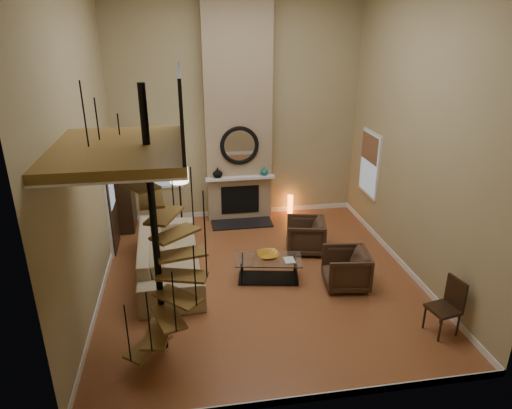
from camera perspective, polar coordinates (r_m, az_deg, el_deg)
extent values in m
cube|color=#B06539|center=(9.14, 0.41, -9.13)|extent=(6.00, 6.50, 0.01)
cube|color=tan|center=(11.21, -2.41, 11.86)|extent=(6.00, 0.02, 5.50)
cube|color=tan|center=(5.05, 6.71, -1.11)|extent=(6.00, 0.02, 5.50)
cube|color=tan|center=(8.13, -21.01, 6.51)|extent=(0.02, 6.50, 5.50)
cube|color=tan|center=(9.06, 19.72, 8.16)|extent=(0.02, 6.50, 5.50)
cube|color=white|center=(11.97, -2.20, -0.92)|extent=(6.00, 0.02, 0.12)
cube|color=white|center=(6.59, 5.57, -23.12)|extent=(6.00, 0.02, 0.12)
cube|color=white|center=(9.16, -18.65, -9.88)|extent=(0.02, 6.50, 0.12)
cube|color=white|center=(9.99, 17.70, -6.95)|extent=(0.02, 6.50, 0.12)
cube|color=#9D8566|center=(11.03, -2.28, 11.69)|extent=(1.60, 0.38, 5.50)
cube|color=black|center=(11.38, -1.77, -2.40)|extent=(1.50, 0.60, 0.04)
cube|color=black|center=(11.44, -1.99, 0.61)|extent=(0.95, 0.02, 0.72)
cube|color=white|center=(11.16, -1.98, 3.33)|extent=(1.70, 0.18, 0.06)
torus|color=black|center=(10.99, -2.08, 7.38)|extent=(0.94, 0.10, 0.94)
cylinder|color=white|center=(11.00, -2.08, 7.40)|extent=(0.80, 0.01, 0.80)
imported|color=black|center=(11.10, -4.84, 3.99)|extent=(0.24, 0.24, 0.25)
imported|color=#1B615C|center=(11.24, 1.03, 4.21)|extent=(0.20, 0.20, 0.21)
cube|color=white|center=(11.39, -11.88, 5.63)|extent=(1.02, 0.04, 1.52)
cube|color=#8C9EB2|center=(11.37, -11.88, 5.59)|extent=(0.90, 0.01, 1.40)
cube|color=#936341|center=(11.30, -11.96, 6.59)|extent=(0.90, 0.01, 0.98)
cube|color=white|center=(11.07, 14.07, 4.96)|extent=(0.04, 1.02, 1.52)
cube|color=#8C9EB2|center=(11.06, 13.95, 4.96)|extent=(0.01, 0.90, 1.40)
cube|color=#936341|center=(10.95, 14.06, 6.88)|extent=(0.01, 0.90, 0.63)
cube|color=white|center=(10.32, -17.81, 0.07)|extent=(0.06, 1.05, 2.16)
cube|color=black|center=(10.33, -17.60, -0.04)|extent=(0.05, 0.90, 2.05)
cube|color=#8C9EB2|center=(10.18, -17.70, 2.18)|extent=(0.01, 0.60, 0.90)
cube|color=brown|center=(6.16, -16.77, 6.58)|extent=(1.70, 2.20, 0.12)
cube|color=white|center=(6.18, -16.69, 5.91)|extent=(1.70, 2.20, 0.03)
cube|color=black|center=(5.99, -9.39, 12.01)|extent=(0.04, 2.20, 0.94)
cylinder|color=black|center=(6.52, -12.61, -3.14)|extent=(0.10, 0.10, 4.02)
cube|color=brown|center=(7.21, -13.35, -16.91)|extent=(0.71, 0.78, 0.04)
cylinder|color=black|center=(6.73, -15.79, -15.34)|extent=(0.02, 0.02, 0.94)
cube|color=brown|center=(6.98, -12.23, -15.56)|extent=(0.46, 0.77, 0.04)
cylinder|color=black|center=(6.43, -13.26, -14.16)|extent=(0.02, 0.02, 0.94)
cube|color=brown|center=(6.83, -10.90, -13.70)|extent=(0.55, 0.79, 0.04)
cylinder|color=black|center=(6.28, -10.23, -11.97)|extent=(0.02, 0.02, 0.94)
cube|color=brown|center=(6.75, -9.78, -11.38)|extent=(0.75, 0.74, 0.04)
cylinder|color=black|center=(6.29, -7.66, -8.91)|extent=(0.02, 0.02, 0.94)
cube|color=brown|center=(6.74, -9.18, -8.80)|extent=(0.79, 0.53, 0.04)
cylinder|color=black|center=(6.43, -6.33, -5.45)|extent=(0.02, 0.02, 0.94)
cube|color=brown|center=(6.77, -9.28, -6.15)|extent=(0.77, 0.48, 0.04)
cylinder|color=black|center=(6.63, -6.49, -2.08)|extent=(0.02, 0.02, 0.94)
cube|color=brown|center=(6.79, -10.07, -3.64)|extent=(0.77, 0.72, 0.04)
cylinder|color=black|center=(6.82, -8.02, 0.90)|extent=(0.02, 0.02, 0.94)
cube|color=brown|center=(6.79, -11.40, -1.36)|extent=(0.58, 0.79, 0.04)
cylinder|color=black|center=(6.93, -10.52, 3.37)|extent=(0.02, 0.02, 0.94)
cube|color=brown|center=(6.72, -13.03, 0.67)|extent=(0.41, 0.75, 0.04)
cylinder|color=black|center=(6.92, -13.52, 5.35)|extent=(0.02, 0.02, 0.94)
cube|color=brown|center=(6.59, -14.66, 2.50)|extent=(0.68, 0.79, 0.04)
cylinder|color=black|center=(6.77, -16.55, 6.97)|extent=(0.02, 0.02, 0.94)
cube|color=brown|center=(6.41, -16.01, 4.24)|extent=(0.80, 0.64, 0.04)
cylinder|color=black|center=(6.50, -19.10, 8.44)|extent=(0.02, 0.02, 0.94)
cube|color=brown|center=(6.18, -16.80, 6.04)|extent=(0.72, 0.34, 0.04)
cylinder|color=black|center=(6.13, -20.66, 9.99)|extent=(0.02, 0.02, 0.94)
cube|color=black|center=(11.27, -16.19, 1.56)|extent=(0.39, 0.83, 1.85)
imported|color=tan|center=(9.25, -10.88, -6.32)|extent=(1.28, 3.02, 0.87)
imported|color=#422C1E|center=(10.05, 6.66, -3.92)|extent=(0.99, 0.97, 0.76)
imported|color=#422C1E|center=(8.89, 11.68, -7.91)|extent=(0.93, 0.91, 0.75)
cube|color=silver|center=(8.87, 1.60, -6.88)|extent=(1.37, 0.86, 0.02)
cube|color=black|center=(9.07, 1.57, -9.17)|extent=(1.25, 0.74, 0.02)
cylinder|color=black|center=(8.79, -1.84, -8.79)|extent=(0.04, 0.04, 0.47)
cylinder|color=black|center=(8.80, 5.02, -8.83)|extent=(0.04, 0.04, 0.47)
cylinder|color=black|center=(9.17, -1.70, -7.38)|extent=(0.04, 0.04, 0.47)
cylinder|color=black|center=(9.18, 4.85, -7.43)|extent=(0.04, 0.04, 0.47)
imported|color=#C08221|center=(8.88, 1.54, -6.40)|extent=(0.42, 0.42, 0.10)
imported|color=gray|center=(8.79, 4.04, -7.02)|extent=(0.20, 0.27, 0.03)
cylinder|color=black|center=(10.82, -9.12, -4.07)|extent=(0.37, 0.37, 0.03)
cylinder|color=black|center=(10.50, -9.38, -0.22)|extent=(0.04, 0.04, 1.60)
cylinder|color=#F2E5C6|center=(10.25, -9.63, 3.66)|extent=(0.41, 0.41, 0.33)
cylinder|color=orange|center=(11.98, 4.31, 0.03)|extent=(0.14, 0.14, 0.49)
cube|color=black|center=(8.05, 22.39, -12.03)|extent=(0.51, 0.51, 0.05)
cube|color=black|center=(8.04, 23.76, -10.09)|extent=(0.12, 0.41, 0.51)
cylinder|color=black|center=(7.96, 22.04, -14.39)|extent=(0.04, 0.04, 0.41)
cylinder|color=black|center=(8.18, 23.97, -13.64)|extent=(0.04, 0.04, 0.41)
cylinder|color=black|center=(8.17, 20.34, -13.11)|extent=(0.04, 0.04, 0.41)
cylinder|color=black|center=(8.38, 22.26, -12.42)|extent=(0.04, 0.04, 0.41)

